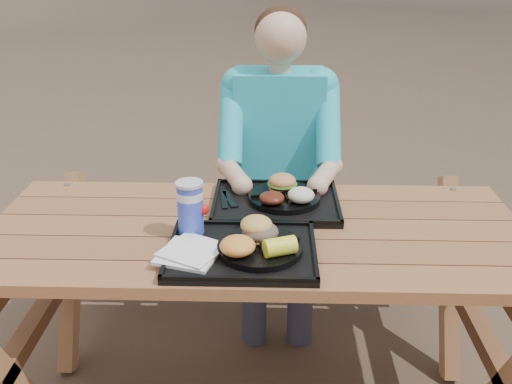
{
  "coord_description": "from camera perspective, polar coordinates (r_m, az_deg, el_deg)",
  "views": [
    {
      "loc": [
        0.05,
        -1.69,
        1.63
      ],
      "look_at": [
        0.0,
        0.0,
        0.88
      ],
      "focal_mm": 40.0,
      "sensor_mm": 36.0,
      "label": 1
    }
  ],
  "objects": [
    {
      "name": "diner",
      "position": [
        2.56,
        2.23,
        1.16
      ],
      "size": [
        0.48,
        0.84,
        1.28
      ],
      "primitive_type": null,
      "color": "#1ABAB7",
      "rests_on": "ground"
    },
    {
      "name": "burger",
      "position": [
        2.08,
        2.66,
        1.43
      ],
      "size": [
        0.1,
        0.1,
        0.09
      ],
      "primitive_type": null,
      "color": "#CF8449",
      "rests_on": "plate_far"
    },
    {
      "name": "tray_near",
      "position": [
        1.75,
        -1.41,
        -6.05
      ],
      "size": [
        0.45,
        0.35,
        0.02
      ],
      "primitive_type": "cube",
      "color": "black",
      "rests_on": "picnic_table"
    },
    {
      "name": "baked_beans",
      "position": [
        1.98,
        1.6,
        -0.6
      ],
      "size": [
        0.09,
        0.09,
        0.04
      ],
      "primitive_type": "ellipsoid",
      "color": "#541E10",
      "rests_on": "plate_far"
    },
    {
      "name": "sandwich",
      "position": [
        1.74,
        0.43,
        -3.08
      ],
      "size": [
        0.1,
        0.1,
        0.11
      ],
      "primitive_type": null,
      "color": "gold",
      "rests_on": "plate_near"
    },
    {
      "name": "picnic_table",
      "position": [
        2.11,
        0.0,
        -12.63
      ],
      "size": [
        1.8,
        1.49,
        0.75
      ],
      "primitive_type": null,
      "color": "#999999",
      "rests_on": "ground"
    },
    {
      "name": "condiment_mustard",
      "position": [
        1.85,
        0.65,
        -3.31
      ],
      "size": [
        0.05,
        0.05,
        0.03
      ],
      "primitive_type": "cylinder",
      "color": "gold",
      "rests_on": "tray_near"
    },
    {
      "name": "soda_cup",
      "position": [
        1.81,
        -6.58,
        -1.71
      ],
      "size": [
        0.08,
        0.08,
        0.17
      ],
      "primitive_type": "cylinder",
      "color": "#1A34C8",
      "rests_on": "tray_near"
    },
    {
      "name": "tray_far",
      "position": [
        2.06,
        2.0,
        -1.15
      ],
      "size": [
        0.45,
        0.35,
        0.02
      ],
      "primitive_type": "cube",
      "color": "black",
      "rests_on": "picnic_table"
    },
    {
      "name": "condiment_bbq",
      "position": [
        1.85,
        -0.84,
        -3.3
      ],
      "size": [
        0.05,
        0.05,
        0.03
      ],
      "primitive_type": "cylinder",
      "color": "black",
      "rests_on": "tray_near"
    },
    {
      "name": "napkin_stack",
      "position": [
        1.72,
        -6.72,
        -6.06
      ],
      "size": [
        0.21,
        0.21,
        0.02
      ],
      "primitive_type": "cube",
      "rotation": [
        0.0,
        0.0,
        -0.28
      ],
      "color": "white",
      "rests_on": "tray_near"
    },
    {
      "name": "mac_cheese",
      "position": [
        1.67,
        -1.86,
        -5.4
      ],
      "size": [
        0.11,
        0.11,
        0.05
      ],
      "primitive_type": "ellipsoid",
      "color": "gold",
      "rests_on": "plate_near"
    },
    {
      "name": "corn_cob",
      "position": [
        1.66,
        2.41,
        -5.47
      ],
      "size": [
        0.12,
        0.12,
        0.05
      ],
      "primitive_type": null,
      "rotation": [
        0.0,
        0.0,
        0.35
      ],
      "color": "#F9FA34",
      "rests_on": "plate_near"
    },
    {
      "name": "cutlery_far",
      "position": [
        2.06,
        -2.62,
        -0.68
      ],
      "size": [
        0.07,
        0.15,
        0.01
      ],
      "primitive_type": "cube",
      "rotation": [
        0.0,
        0.0,
        0.31
      ],
      "color": "black",
      "rests_on": "tray_far"
    },
    {
      "name": "potato_salad",
      "position": [
        1.99,
        4.53,
        -0.3
      ],
      "size": [
        0.09,
        0.09,
        0.05
      ],
      "primitive_type": "ellipsoid",
      "color": "beige",
      "rests_on": "plate_far"
    },
    {
      "name": "plate_near",
      "position": [
        1.73,
        0.4,
        -5.59
      ],
      "size": [
        0.26,
        0.26,
        0.02
      ],
      "primitive_type": "cylinder",
      "color": "black",
      "rests_on": "tray_near"
    },
    {
      "name": "plate_far",
      "position": [
        2.06,
        2.84,
        -0.54
      ],
      "size": [
        0.26,
        0.26,
        0.02
      ],
      "primitive_type": "cylinder",
      "color": "black",
      "rests_on": "tray_far"
    }
  ]
}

